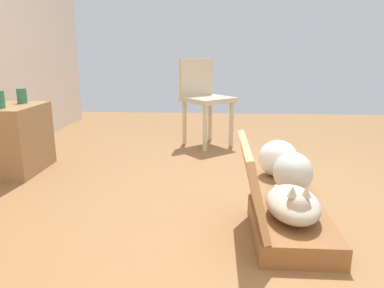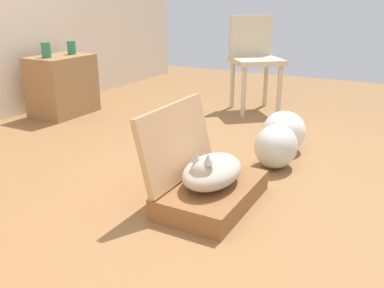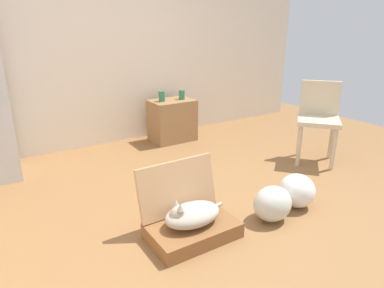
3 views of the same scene
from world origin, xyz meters
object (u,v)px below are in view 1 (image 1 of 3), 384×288
at_px(suitcase_base, 291,227).
at_px(vase_short, 22,96).
at_px(cat, 293,204).
at_px(side_table, 15,139).
at_px(plastic_bag_clear, 278,158).
at_px(plastic_bag_white, 293,172).
at_px(chair, 204,96).

height_order(suitcase_base, vase_short, vase_short).
bearing_deg(cat, vase_short, 60.77).
xyz_separation_m(suitcase_base, side_table, (1.00, 2.08, 0.22)).
bearing_deg(vase_short, side_table, 171.81).
xyz_separation_m(side_table, vase_short, (0.14, -0.02, 0.34)).
distance_m(plastic_bag_clear, side_table, 2.18).
height_order(suitcase_base, plastic_bag_white, plastic_bag_white).
bearing_deg(chair, side_table, 173.62).
bearing_deg(cat, suitcase_base, -2.30).
relative_size(suitcase_base, chair, 0.72).
bearing_deg(plastic_bag_white, plastic_bag_clear, 8.07).
xyz_separation_m(plastic_bag_clear, vase_short, (0.12, 2.15, 0.47)).
bearing_deg(chair, suitcase_base, -115.54).
bearing_deg(suitcase_base, vase_short, 60.99).
bearing_deg(chair, plastic_bag_white, -103.90).
height_order(plastic_bag_white, chair, chair).
relative_size(plastic_bag_white, vase_short, 2.65).
relative_size(plastic_bag_clear, side_table, 0.54).
bearing_deg(vase_short, plastic_bag_clear, -93.26).
distance_m(plastic_bag_white, plastic_bag_clear, 0.35).
height_order(plastic_bag_white, plastic_bag_clear, plastic_bag_clear).
relative_size(cat, chair, 0.57).
bearing_deg(cat, chair, 14.88).
height_order(side_table, chair, chair).
distance_m(side_table, chair, 1.87).
distance_m(cat, plastic_bag_clear, 1.04).
height_order(cat, chair, chair).
bearing_deg(side_table, suitcase_base, -115.63).
bearing_deg(plastic_bag_clear, vase_short, 86.74).
height_order(side_table, vase_short, vase_short).
distance_m(vase_short, chair, 1.77).
relative_size(plastic_bag_white, chair, 0.36).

